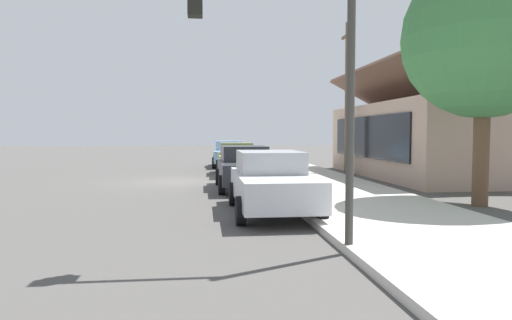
{
  "coord_description": "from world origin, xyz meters",
  "views": [
    {
      "loc": [
        19.95,
        1.13,
        2.07
      ],
      "look_at": [
        -0.86,
        3.48,
        0.86
      ],
      "focal_mm": 32.43,
      "sensor_mm": 36.0,
      "label": 1
    }
  ],
  "objects_px": {
    "car_olive": "(236,158)",
    "traffic_light_main": "(289,47)",
    "car_skyblue": "(229,154)",
    "shade_tree": "(484,38)",
    "car_silver": "(271,181)",
    "fire_hydrant_red": "(261,162)",
    "car_charcoal": "(245,167)",
    "utility_pole_wooden": "(347,96)"
  },
  "relations": [
    {
      "from": "car_olive",
      "to": "traffic_light_main",
      "type": "bearing_deg",
      "value": 0.09
    },
    {
      "from": "car_skyblue",
      "to": "shade_tree",
      "type": "xyz_separation_m",
      "value": [
        16.39,
        6.27,
        3.91
      ]
    },
    {
      "from": "car_silver",
      "to": "traffic_light_main",
      "type": "bearing_deg",
      "value": -4.26
    },
    {
      "from": "car_skyblue",
      "to": "fire_hydrant_red",
      "type": "distance_m",
      "value": 4.22
    },
    {
      "from": "car_charcoal",
      "to": "car_silver",
      "type": "height_order",
      "value": "same"
    },
    {
      "from": "traffic_light_main",
      "to": "fire_hydrant_red",
      "type": "distance_m",
      "value": 17.43
    },
    {
      "from": "car_skyblue",
      "to": "shade_tree",
      "type": "height_order",
      "value": "shade_tree"
    },
    {
      "from": "car_olive",
      "to": "car_silver",
      "type": "bearing_deg",
      "value": 1.5
    },
    {
      "from": "car_olive",
      "to": "shade_tree",
      "type": "distance_m",
      "value": 13.0
    },
    {
      "from": "car_skyblue",
      "to": "traffic_light_main",
      "type": "distance_m",
      "value": 21.17
    },
    {
      "from": "shade_tree",
      "to": "traffic_light_main",
      "type": "xyz_separation_m",
      "value": [
        4.61,
        -6.38,
        -1.23
      ]
    },
    {
      "from": "car_skyblue",
      "to": "traffic_light_main",
      "type": "bearing_deg",
      "value": 2.19
    },
    {
      "from": "car_silver",
      "to": "fire_hydrant_red",
      "type": "bearing_deg",
      "value": 174.29
    },
    {
      "from": "car_skyblue",
      "to": "fire_hydrant_red",
      "type": "bearing_deg",
      "value": 24.1
    },
    {
      "from": "car_silver",
      "to": "fire_hydrant_red",
      "type": "height_order",
      "value": "car_silver"
    },
    {
      "from": "car_skyblue",
      "to": "car_charcoal",
      "type": "distance_m",
      "value": 11.54
    },
    {
      "from": "fire_hydrant_red",
      "to": "car_skyblue",
      "type": "bearing_deg",
      "value": -158.4
    },
    {
      "from": "utility_pole_wooden",
      "to": "car_silver",
      "type": "bearing_deg",
      "value": -26.96
    },
    {
      "from": "car_charcoal",
      "to": "shade_tree",
      "type": "distance_m",
      "value": 8.85
    },
    {
      "from": "car_skyblue",
      "to": "utility_pole_wooden",
      "type": "height_order",
      "value": "utility_pole_wooden"
    },
    {
      "from": "car_charcoal",
      "to": "traffic_light_main",
      "type": "distance_m",
      "value": 9.83
    },
    {
      "from": "car_charcoal",
      "to": "shade_tree",
      "type": "bearing_deg",
      "value": 52.03
    },
    {
      "from": "car_silver",
      "to": "fire_hydrant_red",
      "type": "distance_m",
      "value": 12.95
    },
    {
      "from": "car_skyblue",
      "to": "car_silver",
      "type": "relative_size",
      "value": 0.99
    },
    {
      "from": "traffic_light_main",
      "to": "shade_tree",
      "type": "bearing_deg",
      "value": 125.84
    },
    {
      "from": "car_charcoal",
      "to": "shade_tree",
      "type": "relative_size",
      "value": 0.66
    },
    {
      "from": "car_olive",
      "to": "shade_tree",
      "type": "relative_size",
      "value": 0.68
    },
    {
      "from": "car_olive",
      "to": "car_charcoal",
      "type": "height_order",
      "value": "same"
    },
    {
      "from": "fire_hydrant_red",
      "to": "traffic_light_main",
      "type": "bearing_deg",
      "value": -5.55
    },
    {
      "from": "car_charcoal",
      "to": "fire_hydrant_red",
      "type": "height_order",
      "value": "car_charcoal"
    },
    {
      "from": "car_olive",
      "to": "utility_pole_wooden",
      "type": "bearing_deg",
      "value": 83.81
    },
    {
      "from": "car_olive",
      "to": "shade_tree",
      "type": "height_order",
      "value": "shade_tree"
    },
    {
      "from": "car_charcoal",
      "to": "utility_pole_wooden",
      "type": "bearing_deg",
      "value": 132.91
    },
    {
      "from": "car_olive",
      "to": "fire_hydrant_red",
      "type": "height_order",
      "value": "car_olive"
    },
    {
      "from": "car_charcoal",
      "to": "shade_tree",
      "type": "height_order",
      "value": "shade_tree"
    },
    {
      "from": "utility_pole_wooden",
      "to": "car_charcoal",
      "type": "bearing_deg",
      "value": -46.78
    },
    {
      "from": "car_olive",
      "to": "utility_pole_wooden",
      "type": "xyz_separation_m",
      "value": [
        0.67,
        5.46,
        3.11
      ]
    },
    {
      "from": "car_skyblue",
      "to": "shade_tree",
      "type": "bearing_deg",
      "value": 23.44
    },
    {
      "from": "shade_tree",
      "to": "car_charcoal",
      "type": "bearing_deg",
      "value": -127.66
    },
    {
      "from": "utility_pole_wooden",
      "to": "car_olive",
      "type": "bearing_deg",
      "value": -97.01
    },
    {
      "from": "car_silver",
      "to": "shade_tree",
      "type": "xyz_separation_m",
      "value": [
        -0.4,
        6.05,
        3.91
      ]
    },
    {
      "from": "car_skyblue",
      "to": "fire_hydrant_red",
      "type": "height_order",
      "value": "car_skyblue"
    }
  ]
}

